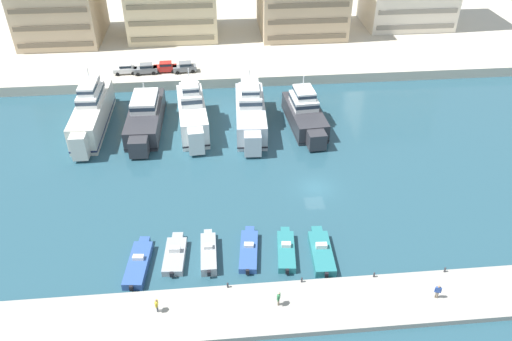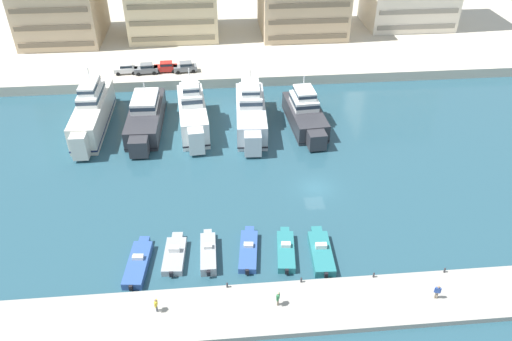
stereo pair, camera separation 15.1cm
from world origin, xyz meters
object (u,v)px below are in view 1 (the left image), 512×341
(yacht_silver_center_left, at_px, (250,112))
(car_grey_center_left, at_px, (185,67))
(motorboat_teal_center, at_px, (286,250))
(pedestrian_far_side, at_px, (279,297))
(pedestrian_mid_deck, at_px, (157,304))
(yacht_ivory_far_left, at_px, (92,112))
(motorboat_teal_center_right, at_px, (321,252))
(yacht_charcoal_center, at_px, (305,114))
(motorboat_blue_far_left, at_px, (139,263))
(motorboat_grey_mid_left, at_px, (209,253))
(motorboat_grey_left, at_px, (175,255))
(car_white_far_left, at_px, (125,68))
(pedestrian_near_edge, at_px, (438,291))
(yacht_white_mid_left, at_px, (192,112))
(yacht_charcoal_left, at_px, (145,117))
(car_grey_left, at_px, (146,68))
(motorboat_blue_center_left, at_px, (249,250))
(car_red_mid_left, at_px, (165,67))

(yacht_silver_center_left, height_order, car_grey_center_left, yacht_silver_center_left)
(motorboat_teal_center, bearing_deg, pedestrian_far_side, -103.76)
(motorboat_teal_center, height_order, pedestrian_mid_deck, pedestrian_mid_deck)
(yacht_ivory_far_left, bearing_deg, motorboat_teal_center_right, -46.08)
(yacht_charcoal_center, bearing_deg, motorboat_blue_far_left, -128.91)
(motorboat_grey_mid_left, bearing_deg, motorboat_grey_left, 176.99)
(yacht_ivory_far_left, relative_size, motorboat_grey_left, 3.00)
(yacht_ivory_far_left, relative_size, car_white_far_left, 4.60)
(car_grey_center_left, distance_m, pedestrian_near_edge, 58.73)
(yacht_white_mid_left, xyz_separation_m, car_white_far_left, (-11.92, 17.17, 0.07))
(pedestrian_mid_deck, distance_m, pedestrian_far_side, 11.48)
(yacht_charcoal_left, height_order, yacht_silver_center_left, yacht_silver_center_left)
(car_white_far_left, bearing_deg, yacht_charcoal_center, -31.73)
(motorboat_grey_mid_left, distance_m, car_grey_left, 45.84)
(motorboat_blue_far_left, relative_size, motorboat_teal_center_right, 1.01)
(car_white_far_left, xyz_separation_m, car_grey_center_left, (10.43, -0.24, 0.00))
(motorboat_grey_left, xyz_separation_m, motorboat_blue_center_left, (7.96, 0.02, -0.05))
(pedestrian_near_edge, bearing_deg, yacht_silver_center_left, 112.89)
(yacht_charcoal_center, bearing_deg, yacht_silver_center_left, 176.93)
(car_white_far_left, bearing_deg, yacht_ivory_far_left, -101.47)
(motorboat_blue_far_left, relative_size, motorboat_blue_center_left, 1.05)
(motorboat_grey_mid_left, height_order, motorboat_teal_center, motorboat_grey_mid_left)
(motorboat_grey_mid_left, height_order, car_white_far_left, car_white_far_left)
(pedestrian_near_edge, bearing_deg, pedestrian_far_side, 177.82)
(motorboat_teal_center_right, xyz_separation_m, pedestrian_near_edge, (9.82, -7.36, 1.12))
(yacht_charcoal_left, relative_size, motorboat_grey_left, 2.76)
(pedestrian_near_edge, bearing_deg, car_grey_left, 121.35)
(yacht_silver_center_left, bearing_deg, yacht_ivory_far_left, 175.60)
(pedestrian_far_side, bearing_deg, pedestrian_near_edge, -2.18)
(car_white_far_left, height_order, pedestrian_near_edge, car_white_far_left)
(motorboat_blue_far_left, distance_m, pedestrian_far_side, 15.58)
(car_white_far_left, relative_size, car_red_mid_left, 1.01)
(yacht_charcoal_center, distance_m, car_grey_center_left, 25.60)
(pedestrian_far_side, bearing_deg, motorboat_teal_center, 76.24)
(yacht_silver_center_left, distance_m, car_grey_center_left, 20.03)
(motorboat_blue_far_left, bearing_deg, motorboat_grey_left, 14.64)
(yacht_ivory_far_left, xyz_separation_m, car_white_far_left, (3.17, 15.62, 0.12))
(car_grey_left, bearing_deg, yacht_charcoal_center, -34.68)
(yacht_white_mid_left, height_order, motorboat_grey_left, yacht_white_mid_left)
(yacht_ivory_far_left, distance_m, yacht_white_mid_left, 15.16)
(yacht_silver_center_left, xyz_separation_m, pedestrian_near_edge, (15.10, -35.76, -0.82))
(motorboat_grey_mid_left, xyz_separation_m, car_grey_left, (-10.26, 44.63, 2.18))
(pedestrian_far_side, bearing_deg, yacht_charcoal_left, 113.31)
(motorboat_blue_center_left, distance_m, car_grey_left, 46.83)
(motorboat_grey_left, bearing_deg, motorboat_grey_mid_left, -3.01)
(yacht_charcoal_center, bearing_deg, car_red_mid_left, 140.68)
(yacht_charcoal_left, distance_m, motorboat_teal_center, 33.77)
(motorboat_grey_left, height_order, car_white_far_left, car_white_far_left)
(car_red_mid_left, height_order, pedestrian_far_side, car_red_mid_left)
(yacht_white_mid_left, relative_size, car_grey_center_left, 3.83)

